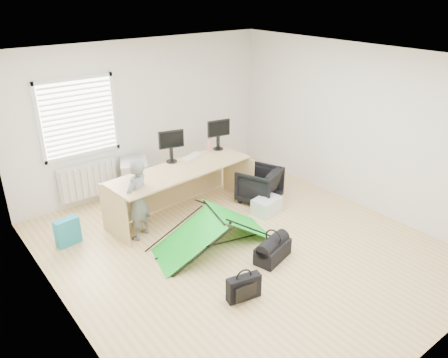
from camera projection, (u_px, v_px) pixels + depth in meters
ground at (241, 246)px, 6.44m from camera, size 5.50×5.50×0.00m
back_wall at (144, 116)px, 7.86m from camera, size 5.00×0.02×2.70m
window at (78, 118)px, 7.08m from camera, size 1.20×0.06×1.20m
radiator at (88, 180)px, 7.50m from camera, size 1.00×0.12×0.60m
desk at (182, 192)px, 7.16m from camera, size 2.49×1.00×0.83m
filing_cabinet at (135, 179)px, 7.77m from camera, size 0.67×0.74×0.71m
monitor_left at (171, 151)px, 7.17m from camera, size 0.43×0.19×0.40m
monitor_right at (218, 139)px, 7.72m from camera, size 0.43×0.17×0.40m
keyboard at (191, 157)px, 7.43m from camera, size 0.51×0.34×0.02m
thermos at (209, 145)px, 7.66m from camera, size 0.07×0.07×0.23m
office_chair at (259, 185)px, 7.66m from camera, size 0.87×0.88×0.62m
person at (138, 200)px, 6.43m from camera, size 0.55×0.49×1.26m
kite at (214, 229)px, 6.35m from camera, size 1.95×1.21×0.56m
storage_crate at (267, 205)px, 7.33m from camera, size 0.53×0.41×0.27m
tote_bag at (68, 232)px, 6.42m from camera, size 0.37×0.20×0.42m
laptop_bag at (244, 288)px, 5.32m from camera, size 0.45×0.22×0.32m
duffel_bag at (273, 251)px, 6.10m from camera, size 0.63×0.43×0.25m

